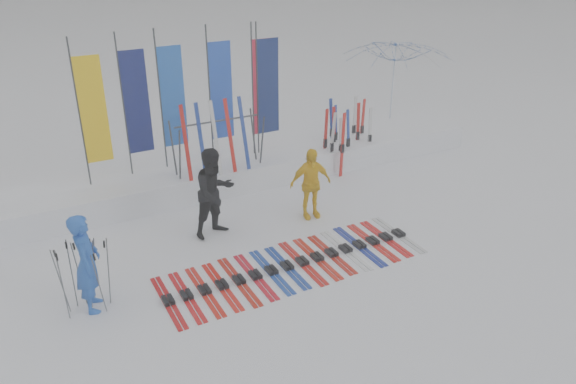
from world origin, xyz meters
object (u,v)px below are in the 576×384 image
person_blue (87,263)px  person_black (215,193)px  tent_canopy (395,88)px  ski_rack (218,138)px  ski_row (294,264)px  person_yellow (310,183)px

person_blue → person_black: bearing=-49.7°
person_black → tent_canopy: size_ratio=0.58×
ski_rack → ski_row: bearing=-89.8°
person_blue → tent_canopy: bearing=-51.1°
person_black → ski_rack: size_ratio=0.92×
person_blue → ski_rack: (3.54, 3.18, 0.52)m
person_blue → ski_row: 3.68m
person_black → ski_rack: person_black is taller
person_black → ski_row: bearing=-80.0°
person_black → ski_row: size_ratio=0.37×
person_blue → person_black: 3.05m
person_yellow → ski_rack: ski_rack is taller
person_black → tent_canopy: tent_canopy is taller
person_black → person_blue: bearing=-167.7°
person_blue → ski_row: (3.55, -0.46, -0.83)m
person_blue → ski_rack: 4.79m
person_yellow → ski_row: (-1.25, -1.58, -0.75)m
ski_row → person_black: bearing=114.4°
person_blue → ski_rack: size_ratio=0.85×
tent_canopy → ski_row: 8.03m
person_black → person_yellow: (2.08, -0.24, -0.15)m
person_yellow → ski_row: bearing=-121.0°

